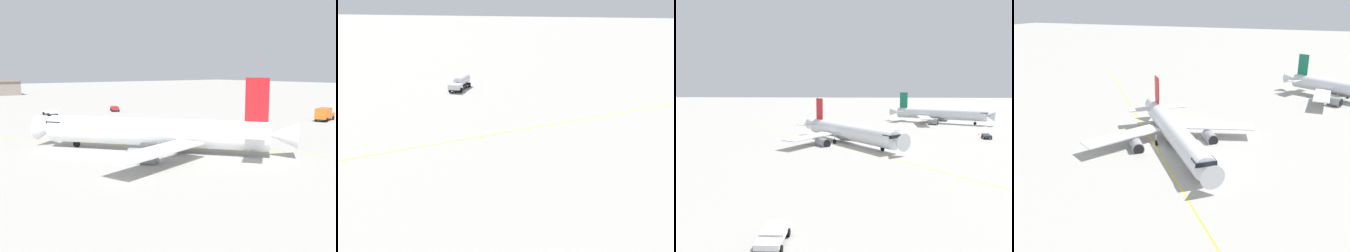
# 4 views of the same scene
# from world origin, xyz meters

# --- Properties ---
(ground_plane) EXTENTS (600.00, 600.00, 0.00)m
(ground_plane) POSITION_xyz_m (0.00, 0.00, 0.00)
(ground_plane) COLOR #ADAAA3
(airliner_main) EXTENTS (29.28, 33.33, 11.36)m
(airliner_main) POSITION_xyz_m (4.45, 1.54, 2.67)
(airliner_main) COLOR white
(airliner_main) RESTS_ON ground_plane
(airliner_secondary) EXTENTS (37.50, 29.69, 11.73)m
(airliner_secondary) POSITION_xyz_m (37.80, 48.89, 3.22)
(airliner_secondary) COLOR silver
(airliner_secondary) RESTS_ON ground_plane
(taxiway_centreline) EXTENTS (108.36, 138.71, 0.01)m
(taxiway_centreline) POSITION_xyz_m (3.55, -3.44, 0.00)
(taxiway_centreline) COLOR yellow
(taxiway_centreline) RESTS_ON ground_plane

